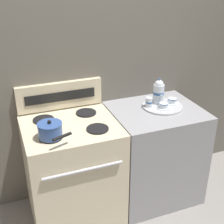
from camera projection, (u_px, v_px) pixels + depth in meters
The scene contains 11 objects.
ground_plane at pixel (116, 201), 2.94m from camera, with size 6.00×6.00×0.00m, color gray.
wall_back at pixel (101, 78), 2.76m from camera, with size 6.00×0.05×2.20m.
stove at pixel (73, 171), 2.62m from camera, with size 0.74×0.69×0.90m.
control_panel at pixel (60, 95), 2.63m from camera, with size 0.73×0.05×0.23m.
side_counter at pixel (154, 153), 2.87m from camera, with size 0.77×0.66×0.89m.
saucepan at pixel (50, 130), 2.22m from camera, with size 0.21×0.27×0.13m.
serving_tray at pixel (162, 106), 2.72m from camera, with size 0.35×0.35×0.01m.
teapot at pixel (159, 91), 2.73m from camera, with size 0.10×0.16×0.23m.
teacup_left at pixel (164, 106), 2.67m from camera, with size 0.12×0.12×0.05m.
teacup_right at pixel (172, 101), 2.76m from camera, with size 0.12×0.12×0.05m.
creamer_jug at pixel (149, 102), 2.69m from camera, with size 0.06×0.06×0.08m.
Camera 1 is at (-0.85, -2.12, 2.03)m, focal length 50.00 mm.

